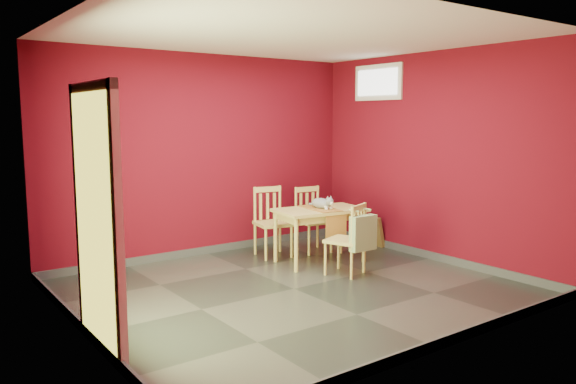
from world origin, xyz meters
TOP-DOWN VIEW (x-y plane):
  - ground at (0.00, 0.00)m, footprint 4.50×4.50m
  - room_shell at (0.00, 0.00)m, footprint 4.50×4.50m
  - doorway at (-2.23, -0.40)m, footprint 0.06×1.01m
  - window at (2.23, 1.00)m, footprint 0.05×0.90m
  - outlet_plate at (1.60, 1.99)m, footprint 0.08×0.02m
  - dining_table at (0.96, 0.72)m, footprint 1.20×0.80m
  - table_runner at (0.96, 0.62)m, footprint 0.38×0.67m
  - chair_far_left at (0.66, 1.38)m, footprint 0.51×0.51m
  - chair_far_right at (1.27, 1.27)m, footprint 0.47×0.47m
  - chair_near at (0.86, 0.08)m, footprint 0.52×0.52m
  - tote_bag at (0.91, -0.12)m, footprint 0.35×0.20m
  - cat at (0.98, 0.73)m, footprint 0.22×0.39m
  - picture_frame at (2.19, 1.02)m, footprint 0.19×0.45m

SIDE VIEW (x-z plane):
  - ground at x=0.00m, z-range 0.00..0.00m
  - room_shell at x=0.00m, z-range -2.20..2.30m
  - picture_frame at x=2.19m, z-range 0.00..0.44m
  - outlet_plate at x=1.60m, z-range 0.24..0.36m
  - chair_near at x=0.86m, z-range 0.01..0.87m
  - chair_far_right at x=1.27m, z-range 0.01..0.91m
  - chair_far_left at x=0.66m, z-range 0.01..0.94m
  - tote_bag at x=0.91m, z-range 0.29..0.77m
  - dining_table at x=0.96m, z-range 0.26..0.96m
  - table_runner at x=0.96m, z-range 0.49..0.81m
  - cat at x=0.98m, z-range 0.70..0.89m
  - doorway at x=-2.23m, z-range 0.06..2.19m
  - window at x=2.23m, z-range 2.10..2.60m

